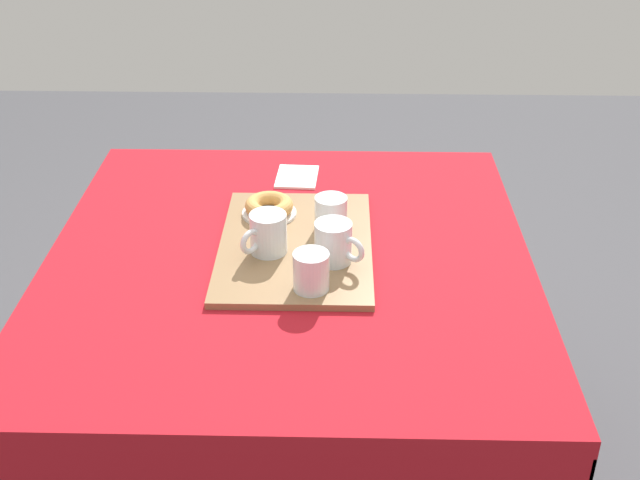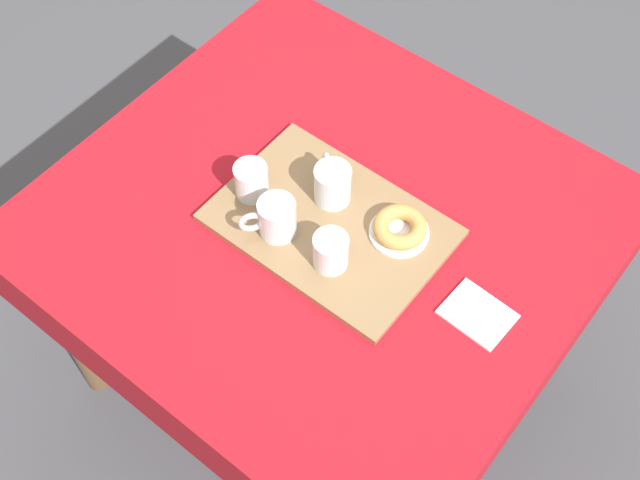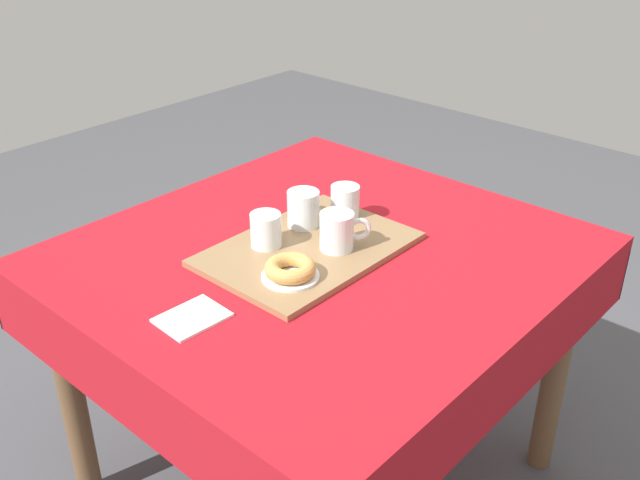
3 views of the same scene
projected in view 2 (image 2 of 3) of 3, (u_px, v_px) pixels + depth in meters
name	position (u px, v px, depth m)	size (l,w,h in m)	color
ground_plane	(323.00, 365.00, 2.34)	(6.00, 6.00, 0.00)	#47474C
dining_table	(324.00, 241.00, 1.82)	(1.10, 1.03, 0.72)	#A8141E
serving_tray	(330.00, 225.00, 1.72)	(0.47, 0.33, 0.01)	olive
tea_mug_left	(332.00, 184.00, 1.72)	(0.10, 0.09, 0.09)	white
tea_mug_right	(276.00, 219.00, 1.67)	(0.09, 0.11, 0.09)	white
water_glass_near	(251.00, 182.00, 1.73)	(0.07, 0.07, 0.08)	white
water_glass_far	(331.00, 252.00, 1.63)	(0.07, 0.07, 0.08)	white
donut_plate_left	(399.00, 233.00, 1.70)	(0.12, 0.12, 0.01)	white
sugar_donut_left	(400.00, 227.00, 1.68)	(0.11, 0.11, 0.03)	tan
paper_napkin	(477.00, 314.00, 1.61)	(0.13, 0.10, 0.01)	white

